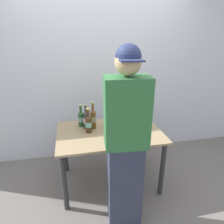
{
  "coord_description": "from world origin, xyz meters",
  "views": [
    {
      "loc": [
        -0.42,
        -2.13,
        1.86
      ],
      "look_at": [
        0.03,
        0.0,
        0.99
      ],
      "focal_mm": 32.26,
      "sensor_mm": 36.0,
      "label": 1
    }
  ],
  "objects_px": {
    "beer_bottle_dark": "(93,118)",
    "beer_bottle_green": "(81,118)",
    "person_figure": "(126,144)",
    "beer_bottle_brown": "(88,123)",
    "laptop": "(119,127)",
    "beer_bottle_amber": "(86,119)"
  },
  "relations": [
    {
      "from": "laptop",
      "to": "beer_bottle_green",
      "type": "xyz_separation_m",
      "value": [
        -0.45,
        0.21,
        0.06
      ]
    },
    {
      "from": "beer_bottle_amber",
      "to": "person_figure",
      "type": "relative_size",
      "value": 0.18
    },
    {
      "from": "beer_bottle_dark",
      "to": "beer_bottle_green",
      "type": "relative_size",
      "value": 1.19
    },
    {
      "from": "beer_bottle_dark",
      "to": "beer_bottle_amber",
      "type": "height_order",
      "value": "beer_bottle_dark"
    },
    {
      "from": "beer_bottle_dark",
      "to": "beer_bottle_green",
      "type": "distance_m",
      "value": 0.17
    },
    {
      "from": "beer_bottle_dark",
      "to": "beer_bottle_brown",
      "type": "xyz_separation_m",
      "value": [
        -0.07,
        -0.1,
        -0.02
      ]
    },
    {
      "from": "beer_bottle_brown",
      "to": "person_figure",
      "type": "bearing_deg",
      "value": -66.57
    },
    {
      "from": "beer_bottle_amber",
      "to": "beer_bottle_green",
      "type": "relative_size",
      "value": 1.1
    },
    {
      "from": "beer_bottle_dark",
      "to": "beer_bottle_amber",
      "type": "xyz_separation_m",
      "value": [
        -0.09,
        0.01,
        -0.01
      ]
    },
    {
      "from": "laptop",
      "to": "beer_bottle_brown",
      "type": "bearing_deg",
      "value": 176.31
    },
    {
      "from": "laptop",
      "to": "beer_bottle_brown",
      "type": "distance_m",
      "value": 0.38
    },
    {
      "from": "beer_bottle_brown",
      "to": "beer_bottle_green",
      "type": "height_order",
      "value": "beer_bottle_brown"
    },
    {
      "from": "person_figure",
      "to": "beer_bottle_amber",
      "type": "bearing_deg",
      "value": 111.26
    },
    {
      "from": "laptop",
      "to": "beer_bottle_green",
      "type": "relative_size",
      "value": 1.48
    },
    {
      "from": "laptop",
      "to": "beer_bottle_dark",
      "type": "distance_m",
      "value": 0.34
    },
    {
      "from": "beer_bottle_dark",
      "to": "person_figure",
      "type": "relative_size",
      "value": 0.19
    },
    {
      "from": "beer_bottle_green",
      "to": "beer_bottle_brown",
      "type": "bearing_deg",
      "value": -68.69
    },
    {
      "from": "beer_bottle_dark",
      "to": "person_figure",
      "type": "xyz_separation_m",
      "value": [
        0.21,
        -0.74,
        0.05
      ]
    },
    {
      "from": "beer_bottle_amber",
      "to": "beer_bottle_brown",
      "type": "xyz_separation_m",
      "value": [
        0.02,
        -0.12,
        -0.0
      ]
    },
    {
      "from": "beer_bottle_brown",
      "to": "person_figure",
      "type": "relative_size",
      "value": 0.17
    },
    {
      "from": "person_figure",
      "to": "beer_bottle_dark",
      "type": "bearing_deg",
      "value": 105.72
    },
    {
      "from": "beer_bottle_amber",
      "to": "beer_bottle_green",
      "type": "bearing_deg",
      "value": 127.91
    }
  ]
}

